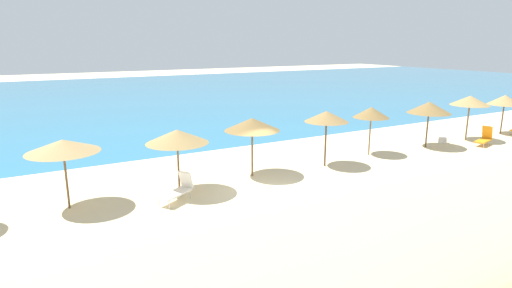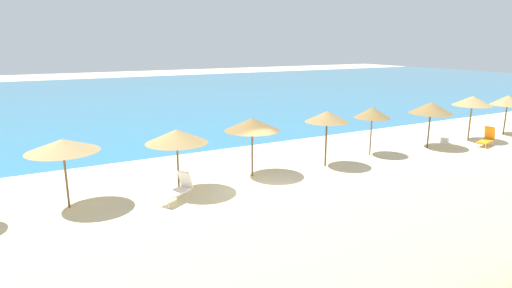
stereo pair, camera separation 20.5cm
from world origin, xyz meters
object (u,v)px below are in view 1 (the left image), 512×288
object	(u,v)px
beach_umbrella_3	(63,146)
beach_umbrella_9	(470,101)
lounge_chair_2	(178,190)
beach_umbrella_7	(371,112)
beach_umbrella_5	(252,124)
beach_umbrella_6	(327,117)
cooler_box	(443,140)
beach_umbrella_8	(429,108)
beach_umbrella_4	(177,136)
beach_umbrella_10	(505,100)
lounge_chair_3	(484,138)

from	to	relation	value
beach_umbrella_3	beach_umbrella_9	size ratio (longest dim) A/B	0.93
beach_umbrella_3	lounge_chair_2	xyz separation A→B (m)	(3.90, -1.32, -1.98)
beach_umbrella_7	beach_umbrella_5	bearing A→B (deg)	-179.03
beach_umbrella_6	cooler_box	world-z (taller)	beach_umbrella_6
beach_umbrella_6	beach_umbrella_8	size ratio (longest dim) A/B	1.03
beach_umbrella_4	beach_umbrella_9	distance (m)	19.47
lounge_chair_2	beach_umbrella_3	bearing A→B (deg)	39.65
beach_umbrella_5	beach_umbrella_9	xyz separation A→B (m)	(15.65, -0.28, 0.10)
beach_umbrella_6	lounge_chair_2	xyz separation A→B (m)	(-8.19, -1.00, -2.10)
beach_umbrella_10	lounge_chair_3	xyz separation A→B (m)	(-4.04, -1.39, -1.93)
beach_umbrella_9	cooler_box	world-z (taller)	beach_umbrella_9
lounge_chair_3	beach_umbrella_3	bearing A→B (deg)	71.22
beach_umbrella_8	beach_umbrella_10	world-z (taller)	beach_umbrella_8
beach_umbrella_9	beach_umbrella_10	size ratio (longest dim) A/B	1.07
lounge_chair_2	beach_umbrella_10	bearing A→B (deg)	-118.87
beach_umbrella_4	cooler_box	world-z (taller)	beach_umbrella_4
beach_umbrella_7	cooler_box	xyz separation A→B (m)	(6.12, -0.17, -2.23)
beach_umbrella_5	lounge_chair_3	bearing A→B (deg)	-6.14
beach_umbrella_4	beach_umbrella_6	bearing A→B (deg)	1.05
lounge_chair_2	beach_umbrella_6	bearing A→B (deg)	-114.66
beach_umbrella_5	beach_umbrella_8	bearing A→B (deg)	-1.10
beach_umbrella_6	lounge_chair_3	distance (m)	11.67
beach_umbrella_9	lounge_chair_2	world-z (taller)	beach_umbrella_9
beach_umbrella_10	lounge_chair_3	world-z (taller)	beach_umbrella_10
beach_umbrella_8	lounge_chair_2	size ratio (longest dim) A/B	1.64
beach_umbrella_5	lounge_chair_3	xyz separation A→B (m)	(15.43, -1.66, -2.04)
beach_umbrella_7	beach_umbrella_4	bearing A→B (deg)	-176.59
beach_umbrella_4	beach_umbrella_10	xyz separation A→B (m)	(23.29, 0.28, -0.06)
lounge_chair_3	beach_umbrella_10	bearing A→B (deg)	-85.98
beach_umbrella_6	cooler_box	bearing A→B (deg)	2.15
beach_umbrella_3	beach_umbrella_7	world-z (taller)	beach_umbrella_7
beach_umbrella_7	beach_umbrella_8	size ratio (longest dim) A/B	0.98
beach_umbrella_4	beach_umbrella_7	world-z (taller)	beach_umbrella_4
beach_umbrella_8	cooler_box	distance (m)	2.88
lounge_chair_2	cooler_box	world-z (taller)	lounge_chair_2
beach_umbrella_7	lounge_chair_2	xyz separation A→B (m)	(-11.75, -1.54, -1.94)
beach_umbrella_4	lounge_chair_2	xyz separation A→B (m)	(-0.35, -0.86, -1.97)
beach_umbrella_10	lounge_chair_3	bearing A→B (deg)	-161.02
beach_umbrella_3	cooler_box	world-z (taller)	beach_umbrella_3
beach_umbrella_6	beach_umbrella_7	distance (m)	3.60
lounge_chair_2	cooler_box	xyz separation A→B (m)	(17.87, 1.37, -0.28)
lounge_chair_3	cooler_box	size ratio (longest dim) A/B	3.57
beach_umbrella_5	beach_umbrella_10	bearing A→B (deg)	-0.80
beach_umbrella_5	beach_umbrella_10	xyz separation A→B (m)	(19.47, -0.27, -0.11)
beach_umbrella_6	beach_umbrella_7	world-z (taller)	beach_umbrella_6
beach_umbrella_8	beach_umbrella_3	bearing A→B (deg)	179.60
beach_umbrella_7	beach_umbrella_8	world-z (taller)	beach_umbrella_8
beach_umbrella_7	lounge_chair_2	size ratio (longest dim) A/B	1.61
beach_umbrella_3	lounge_chair_3	bearing A→B (deg)	-3.82
beach_umbrella_9	lounge_chair_2	size ratio (longest dim) A/B	1.71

